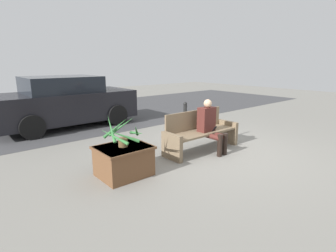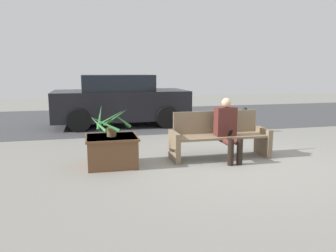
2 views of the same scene
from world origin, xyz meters
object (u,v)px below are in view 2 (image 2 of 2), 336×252
at_px(potted_plant, 111,124).
at_px(bollard_post, 245,119).
at_px(bench, 219,136).
at_px(person_seated, 227,127).
at_px(parked_car, 120,100).
at_px(planter_box, 112,150).

bearing_deg(potted_plant, bollard_post, 31.88).
bearing_deg(bench, person_seated, -70.81).
bearing_deg(parked_car, person_seated, -71.05).
bearing_deg(bollard_post, potted_plant, -148.12).
relative_size(planter_box, bollard_post, 1.29).
distance_m(person_seated, planter_box, 2.09).
relative_size(person_seated, parked_car, 0.29).
xyz_separation_m(bench, potted_plant, (-1.99, -0.10, 0.33)).
bearing_deg(potted_plant, bench, 2.83).
distance_m(bench, potted_plant, 2.02).
height_order(planter_box, parked_car, parked_car).
height_order(bench, potted_plant, potted_plant).
relative_size(person_seated, potted_plant, 1.59).
bearing_deg(potted_plant, planter_box, 115.85).
distance_m(planter_box, potted_plant, 0.46).
bearing_deg(bench, parked_car, 108.94).
bearing_deg(planter_box, bollard_post, 31.81).
bearing_deg(bench, planter_box, -177.31).
distance_m(person_seated, bollard_post, 2.82).
xyz_separation_m(planter_box, parked_car, (0.57, 4.25, 0.46)).
distance_m(person_seated, parked_car, 4.61).
distance_m(potted_plant, parked_car, 4.29).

